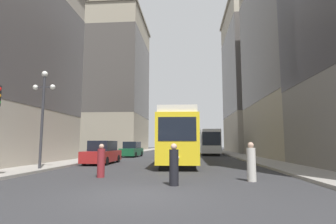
{
  "coord_description": "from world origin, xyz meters",
  "views": [
    {
      "loc": [
        1.57,
        -8.37,
        1.61
      ],
      "look_at": [
        0.2,
        9.34,
        3.74
      ],
      "focal_mm": 28.06,
      "sensor_mm": 36.0,
      "label": 1
    }
  ],
  "objects": [
    {
      "name": "lamp_post_left_near",
      "position": [
        -7.21,
        6.74,
        3.99
      ],
      "size": [
        1.41,
        0.36,
        5.89
      ],
      "color": "#333338",
      "rests_on": "sidewalk_left"
    },
    {
      "name": "ground_plane",
      "position": [
        0.0,
        0.0,
        0.0
      ],
      "size": [
        200.0,
        200.0,
        0.0
      ],
      "primitive_type": "plane",
      "color": "#303033"
    },
    {
      "name": "sidewalk_left",
      "position": [
        -7.92,
        40.0,
        0.07
      ],
      "size": [
        2.62,
        120.0,
        0.15
      ],
      "primitive_type": "cube",
      "color": "gray",
      "rests_on": "ground"
    },
    {
      "name": "building_right_corner",
      "position": [
        15.0,
        41.22,
        14.21
      ],
      "size": [
        12.13,
        17.15,
        27.57
      ],
      "color": "#B2A893",
      "rests_on": "ground"
    },
    {
      "name": "building_right_midblock",
      "position": [
        14.99,
        19.43,
        13.03
      ],
      "size": [
        12.11,
        19.37,
        25.3
      ],
      "color": "gray",
      "rests_on": "ground"
    },
    {
      "name": "streetcar",
      "position": [
        0.66,
        14.06,
        2.1
      ],
      "size": [
        3.14,
        14.81,
        3.89
      ],
      "rotation": [
        0.0,
        0.0,
        0.04
      ],
      "color": "black",
      "rests_on": "ground"
    },
    {
      "name": "pedestrian_crossing_far",
      "position": [
        -2.62,
        4.12,
        0.74
      ],
      "size": [
        0.36,
        0.36,
        1.59
      ],
      "rotation": [
        0.0,
        0.0,
        4.73
      ],
      "color": "maroon",
      "rests_on": "ground"
    },
    {
      "name": "pedestrian_on_sidewalk",
      "position": [
        1.0,
        1.93,
        0.75
      ],
      "size": [
        0.36,
        0.36,
        1.61
      ],
      "rotation": [
        0.0,
        0.0,
        1.23
      ],
      "color": "black",
      "rests_on": "ground"
    },
    {
      "name": "transit_bus",
      "position": [
        4.45,
        30.8,
        1.95
      ],
      "size": [
        2.64,
        11.42,
        3.45
      ],
      "rotation": [
        0.0,
        0.0,
        0.0
      ],
      "color": "black",
      "rests_on": "ground"
    },
    {
      "name": "pedestrian_crossing_near",
      "position": [
        4.26,
        3.31,
        0.78
      ],
      "size": [
        0.37,
        0.37,
        1.67
      ],
      "rotation": [
        0.0,
        0.0,
        5.72
      ],
      "color": "beige",
      "rests_on": "ground"
    },
    {
      "name": "parked_car_left_mid",
      "position": [
        -5.31,
        23.44,
        0.84
      ],
      "size": [
        2.1,
        4.82,
        1.82
      ],
      "rotation": [
        0.0,
        0.0,
        -0.06
      ],
      "color": "black",
      "rests_on": "ground"
    },
    {
      "name": "building_left_corner",
      "position": [
        -16.52,
        52.77,
        16.57
      ],
      "size": [
        15.17,
        20.12,
        32.14
      ],
      "color": "gray",
      "rests_on": "ground"
    },
    {
      "name": "parked_car_left_near",
      "position": [
        -5.31,
        12.43,
        0.84
      ],
      "size": [
        1.92,
        5.0,
        1.82
      ],
      "rotation": [
        0.0,
        0.0,
        -0.01
      ],
      "color": "black",
      "rests_on": "ground"
    },
    {
      "name": "sidewalk_right",
      "position": [
        7.92,
        40.0,
        0.07
      ],
      "size": [
        2.62,
        120.0,
        0.15
      ],
      "primitive_type": "cube",
      "color": "gray",
      "rests_on": "ground"
    }
  ]
}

